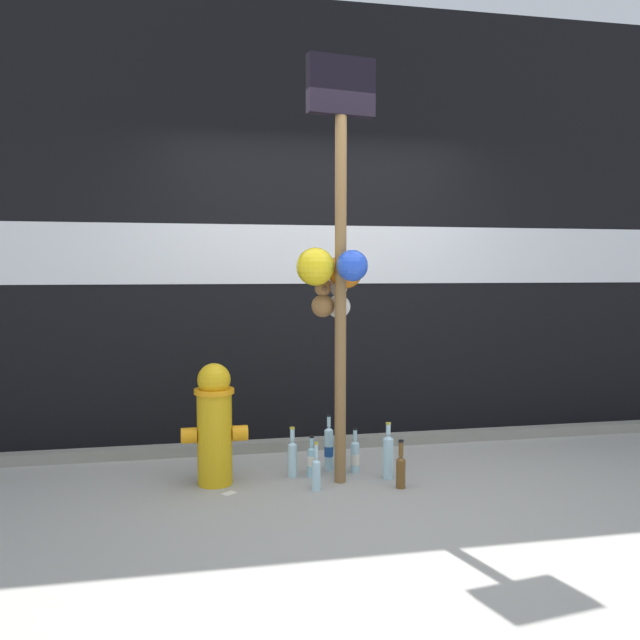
{
  "coord_description": "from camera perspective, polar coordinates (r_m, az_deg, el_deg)",
  "views": [
    {
      "loc": [
        -1.02,
        -3.74,
        1.39
      ],
      "look_at": [
        -0.22,
        0.3,
        1.07
      ],
      "focal_mm": 36.38,
      "sensor_mm": 36.0,
      "label": 1
    }
  ],
  "objects": [
    {
      "name": "bottle_4",
      "position": [
        4.57,
        0.78,
        -11.18
      ],
      "size": [
        0.06,
        0.06,
        0.39
      ],
      "color": "#B2DBEA",
      "rests_on": "ground_plane"
    },
    {
      "name": "litter_2",
      "position": [
        4.2,
        -7.98,
        -14.84
      ],
      "size": [
        0.1,
        0.1,
        0.01
      ],
      "primitive_type": "cube",
      "rotation": [
        0.0,
        0.0,
        0.6
      ],
      "color": "silver",
      "rests_on": "ground_plane"
    },
    {
      "name": "ground_plane",
      "position": [
        4.12,
        4.01,
        -15.24
      ],
      "size": [
        14.0,
        14.0,
        0.0
      ],
      "primitive_type": "plane",
      "color": "#9E9B93"
    },
    {
      "name": "memorial_post",
      "position": [
        4.17,
        1.45,
        6.71
      ],
      "size": [
        0.51,
        0.42,
        2.71
      ],
      "color": "olive",
      "rests_on": "ground_plane"
    },
    {
      "name": "bottle_5",
      "position": [
        4.47,
        1.73,
        -11.96
      ],
      "size": [
        0.07,
        0.07,
        0.31
      ],
      "color": "#93CCE0",
      "rests_on": "ground_plane"
    },
    {
      "name": "bottle_3",
      "position": [
        4.26,
        7.12,
        -12.9
      ],
      "size": [
        0.06,
        0.06,
        0.31
      ],
      "color": "brown",
      "rests_on": "ground_plane"
    },
    {
      "name": "bottle_7",
      "position": [
        4.43,
        -2.45,
        -11.92
      ],
      "size": [
        0.06,
        0.06,
        0.34
      ],
      "color": "#B2DBEA",
      "rests_on": "ground_plane"
    },
    {
      "name": "litter_1",
      "position": [
        5.22,
        0.66,
        -10.94
      ],
      "size": [
        0.08,
        0.1,
        0.01
      ],
      "primitive_type": "cube",
      "rotation": [
        0.0,
        0.0,
        3.02
      ],
      "color": "#8C99B2",
      "rests_on": "ground_plane"
    },
    {
      "name": "bottle_1",
      "position": [
        4.19,
        -0.33,
        -13.27
      ],
      "size": [
        0.06,
        0.06,
        0.31
      ],
      "color": "#B2DBEA",
      "rests_on": "ground_plane"
    },
    {
      "name": "fire_hydrant",
      "position": [
        4.28,
        -9.26,
        -8.97
      ],
      "size": [
        0.43,
        0.26,
        0.79
      ],
      "color": "gold",
      "rests_on": "ground_plane"
    },
    {
      "name": "curb_strip",
      "position": [
        5.14,
        0.7,
        -10.74
      ],
      "size": [
        8.0,
        0.12,
        0.08
      ],
      "primitive_type": "cube",
      "color": "gray",
      "rests_on": "ground_plane"
    },
    {
      "name": "bottle_6",
      "position": [
        4.42,
        6.01,
        -11.73
      ],
      "size": [
        0.07,
        0.07,
        0.38
      ],
      "color": "#B2DBEA",
      "rests_on": "ground_plane"
    },
    {
      "name": "bottle_0",
      "position": [
        4.54,
        3.1,
        -11.81
      ],
      "size": [
        0.06,
        0.06,
        0.31
      ],
      "color": "#B2DBEA",
      "rests_on": "ground_plane"
    },
    {
      "name": "litter_0",
      "position": [
        5.15,
        -6.94,
        -11.18
      ],
      "size": [
        0.16,
        0.14,
        0.01
      ],
      "primitive_type": "cube",
      "rotation": [
        0.0,
        0.0,
        2.74
      ],
      "color": "silver",
      "rests_on": "ground_plane"
    },
    {
      "name": "building_wall",
      "position": [
        5.42,
        -0.26,
        8.43
      ],
      "size": [
        10.0,
        0.21,
        3.53
      ],
      "color": "black",
      "rests_on": "ground_plane"
    },
    {
      "name": "bottle_2",
      "position": [
        4.45,
        -0.73,
        -12.22
      ],
      "size": [
        0.06,
        0.06,
        0.28
      ],
      "color": "#93CCE0",
      "rests_on": "ground_plane"
    }
  ]
}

